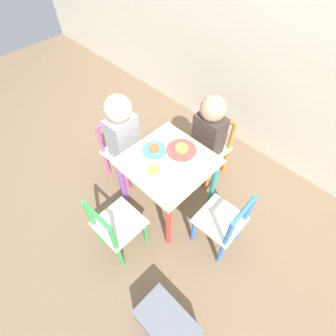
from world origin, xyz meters
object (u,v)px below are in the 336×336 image
object	(u,v)px
kids_table	(168,169)
chair_pink	(122,151)
plate_front	(154,171)
chair_green	(116,227)
child_back	(208,133)
chair_blue	(223,223)
child_left	(124,133)
storage_bin	(167,324)
chair_orange	(210,148)
plate_left	(154,150)
plate_back	(181,149)

from	to	relation	value
kids_table	chair_pink	bearing A→B (deg)	-175.62
kids_table	plate_front	bearing A→B (deg)	-90.00
chair_green	child_back	world-z (taller)	child_back
plate_front	chair_blue	bearing A→B (deg)	17.06
child_left	storage_bin	world-z (taller)	child_left
chair_orange	storage_bin	distance (m)	1.18
chair_orange	child_back	xyz separation A→B (m)	(-0.00, -0.06, 0.19)
child_left	chair_green	bearing A→B (deg)	-140.84
child_back	plate_front	world-z (taller)	child_back
child_left	plate_left	distance (m)	0.27
chair_orange	chair_blue	world-z (taller)	same
child_left	kids_table	bearing A→B (deg)	-90.00
plate_front	kids_table	bearing A→B (deg)	90.00
kids_table	chair_blue	bearing A→B (deg)	2.30
kids_table	chair_orange	world-z (taller)	chair_orange
storage_bin	chair_blue	bearing A→B (deg)	101.12
chair_orange	child_back	distance (m)	0.20
chair_green	plate_back	world-z (taller)	chair_green
plate_back	plate_front	bearing A→B (deg)	-90.00
chair_pink	child_left	world-z (taller)	child_left
storage_bin	chair_pink	bearing A→B (deg)	151.73
chair_orange	chair_blue	bearing A→B (deg)	-43.59
plate_left	chair_pink	bearing A→B (deg)	-174.04
chair_blue	child_left	world-z (taller)	child_left
chair_orange	plate_front	size ratio (longest dim) A/B	2.94
plate_back	kids_table	bearing A→B (deg)	-90.00
chair_orange	chair_pink	world-z (taller)	same
chair_green	child_left	size ratio (longest dim) A/B	0.68
chair_green	plate_front	bearing A→B (deg)	-89.56
chair_pink	kids_table	bearing A→B (deg)	-90.00
chair_blue	child_back	size ratio (longest dim) A/B	0.70
chair_pink	plate_back	size ratio (longest dim) A/B	2.71
plate_back	storage_bin	size ratio (longest dim) A/B	0.58
kids_table	child_back	size ratio (longest dim) A/B	0.69
chair_blue	plate_front	size ratio (longest dim) A/B	2.94
chair_green	plate_front	distance (m)	0.40
child_back	child_left	world-z (taller)	child_left
plate_front	chair_green	bearing A→B (deg)	-88.36
chair_pink	chair_green	xyz separation A→B (m)	(0.46, -0.41, 0.00)
kids_table	plate_left	distance (m)	0.15
plate_back	child_back	bearing A→B (deg)	89.26
chair_blue	chair_orange	bearing A→B (deg)	-136.41
plate_back	plate_front	world-z (taller)	same
kids_table	child_left	bearing A→B (deg)	-175.62
plate_back	plate_front	distance (m)	0.24
child_left	plate_back	size ratio (longest dim) A/B	4.00
chair_blue	chair_pink	bearing A→B (deg)	-88.96
chair_green	chair_blue	size ratio (longest dim) A/B	1.00
chair_pink	plate_left	bearing A→B (deg)	-88.41
chair_green	kids_table	bearing A→B (deg)	-90.00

